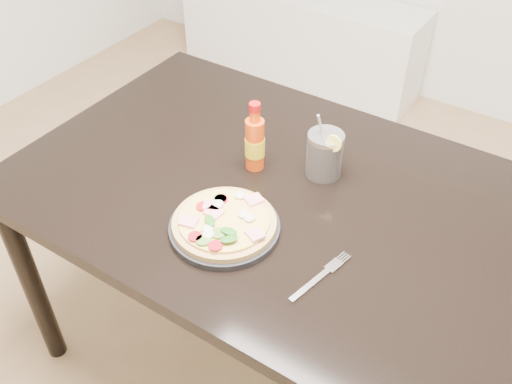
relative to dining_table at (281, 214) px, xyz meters
The scene contains 7 objects.
dining_table is the anchor object (origin of this frame).
plate 0.22m from the dining_table, 100.78° to the right, with size 0.26×0.26×0.02m, color black.
pizza 0.23m from the dining_table, 100.83° to the right, with size 0.24×0.24×0.03m.
hot_sauce_bottle 0.20m from the dining_table, 158.37° to the left, with size 0.05×0.05×0.20m.
cola_cup 0.19m from the dining_table, 65.42° to the left, with size 0.10×0.09×0.18m.
fork 0.31m from the dining_table, 41.70° to the right, with size 0.06×0.19×0.00m.
media_console 1.98m from the dining_table, 117.86° to the left, with size 1.40×0.34×0.50m, color white.
Camera 1 is at (0.66, -0.61, 1.70)m, focal length 40.00 mm.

